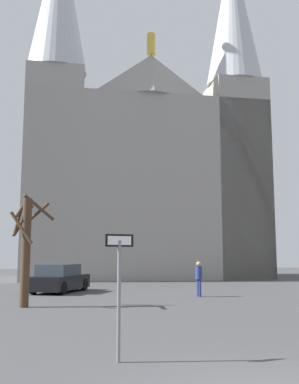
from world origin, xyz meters
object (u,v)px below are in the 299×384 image
cathedral (144,164)px  parked_car_near_black (60,279)px  bare_tree (26,245)px  one_way_arrow_sign (119,282)px  pedestrian_walking (199,275)px

cathedral → parked_car_near_black: (-6.40, -13.53, -8.98)m
cathedral → bare_tree: (-7.45, -20.19, -7.38)m
one_way_arrow_sign → bare_tree: 9.55m
bare_tree → one_way_arrow_sign: bearing=-73.7°
cathedral → one_way_arrow_sign: bearing=-99.3°
bare_tree → pedestrian_walking: size_ratio=2.55×
cathedral → bare_tree: size_ratio=7.43×
bare_tree → parked_car_near_black: 6.93m
one_way_arrow_sign → cathedral: bearing=80.7°
cathedral → pedestrian_walking: (0.07, -17.10, -8.69)m
one_way_arrow_sign → parked_car_near_black: bearing=95.9°
cathedral → bare_tree: cathedral is taller
one_way_arrow_sign → bare_tree: size_ratio=0.56×
parked_car_near_black → pedestrian_walking: size_ratio=2.83×
cathedral → parked_car_near_black: size_ratio=6.71×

